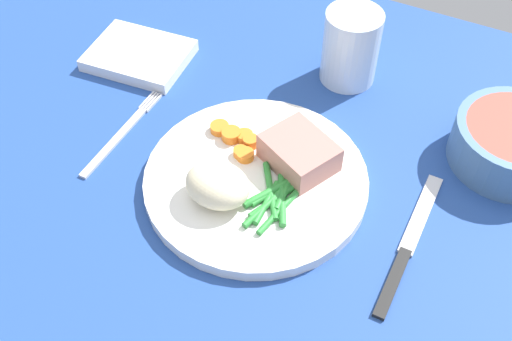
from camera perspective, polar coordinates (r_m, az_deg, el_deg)
name	(u,v)px	position (r cm, az deg, el deg)	size (l,w,h in cm)	color
dining_table	(250,199)	(73.14, -0.54, -2.62)	(120.00, 90.00, 2.00)	#234793
dinner_plate	(256,180)	(72.57, 0.00, -0.93)	(26.29, 26.29, 1.60)	white
meat_portion	(299,153)	(72.19, 4.00, 1.65)	(8.03, 6.48, 3.52)	#B2756B
mashed_potatoes	(218,185)	(68.38, -3.57, -1.34)	(7.45, 6.08, 4.40)	beige
carrot_slices	(237,140)	(75.16, -1.75, 2.85)	(7.16, 4.82, 1.24)	orange
green_beans	(275,198)	(69.44, 1.72, -2.54)	(6.30, 9.83, 0.90)	#2D8C38
fork	(122,133)	(80.44, -12.25, 3.39)	(1.44, 16.60, 0.40)	silver
knife	(408,245)	(69.80, 13.84, -6.73)	(1.70, 20.50, 0.64)	black
water_glass	(350,51)	(85.04, 8.67, 10.81)	(7.57, 7.57, 10.26)	silver
napkin	(139,55)	(90.61, -10.73, 10.39)	(13.58, 10.57, 1.76)	white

